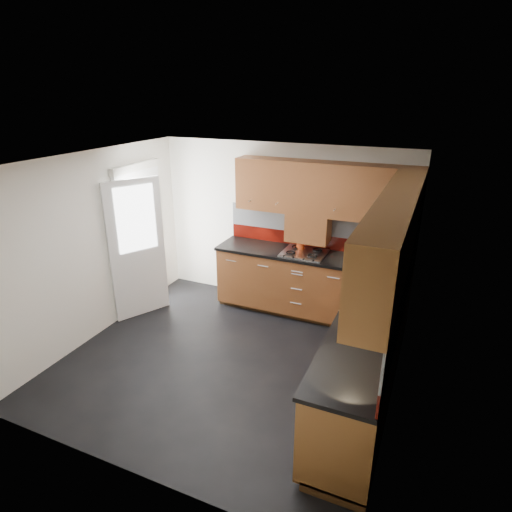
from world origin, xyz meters
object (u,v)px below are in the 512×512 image
at_px(utensil_pot, 301,244).
at_px(gas_hob, 304,253).
at_px(toaster, 398,258).
at_px(food_processor, 384,285).

bearing_deg(utensil_pot, gas_hob, -56.15).
distance_m(gas_hob, toaster, 1.24).
bearing_deg(utensil_pot, food_processor, -38.93).
xyz_separation_m(gas_hob, food_processor, (1.20, -0.91, 0.13)).
height_order(utensil_pot, food_processor, utensil_pot).
bearing_deg(gas_hob, toaster, 6.40).
bearing_deg(food_processor, gas_hob, 142.98).
bearing_deg(toaster, utensil_pot, 179.91).
distance_m(utensil_pot, food_processor, 1.67).
bearing_deg(gas_hob, utensil_pot, 123.85).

